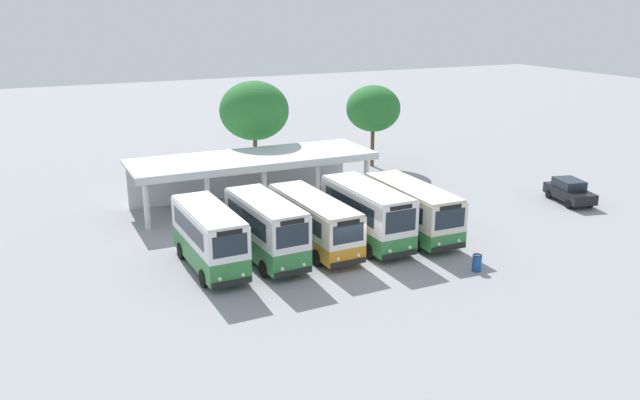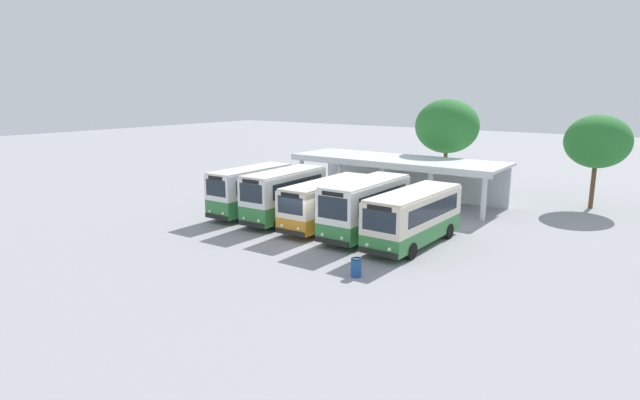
# 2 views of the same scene
# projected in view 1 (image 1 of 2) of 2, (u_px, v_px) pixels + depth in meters

# --- Properties ---
(ground_plane) EXTENTS (180.00, 180.00, 0.00)m
(ground_plane) POSITION_uv_depth(u_px,v_px,m) (353.00, 268.00, 34.63)
(ground_plane) COLOR #939399
(city_bus_nearest_orange) EXTENTS (2.35, 6.87, 3.30)m
(city_bus_nearest_orange) POSITION_uv_depth(u_px,v_px,m) (209.00, 236.00, 33.97)
(city_bus_nearest_orange) COLOR black
(city_bus_nearest_orange) RESTS_ON ground
(city_bus_second_in_row) EXTENTS (2.49, 6.86, 3.39)m
(city_bus_second_in_row) POSITION_uv_depth(u_px,v_px,m) (266.00, 227.00, 35.11)
(city_bus_second_in_row) COLOR black
(city_bus_second_in_row) RESTS_ON ground
(city_bus_middle_cream) EXTENTS (2.47, 8.10, 2.95)m
(city_bus_middle_cream) POSITION_uv_depth(u_px,v_px,m) (314.00, 220.00, 36.94)
(city_bus_middle_cream) COLOR black
(city_bus_middle_cream) RESTS_ON ground
(city_bus_fourth_amber) EXTENTS (2.49, 7.24, 3.38)m
(city_bus_fourth_amber) POSITION_uv_depth(u_px,v_px,m) (367.00, 212.00, 37.65)
(city_bus_fourth_amber) COLOR black
(city_bus_fourth_amber) RESTS_ON ground
(city_bus_fifth_blue) EXTENTS (2.52, 7.87, 3.07)m
(city_bus_fifth_blue) POSITION_uv_depth(u_px,v_px,m) (412.00, 208.00, 39.01)
(city_bus_fifth_blue) COLOR black
(city_bus_fifth_blue) RESTS_ON ground
(parked_car_flank) EXTENTS (2.62, 4.30, 1.62)m
(parked_car_flank) POSITION_uv_depth(u_px,v_px,m) (569.00, 191.00, 45.70)
(parked_car_flank) COLOR black
(parked_car_flank) RESTS_ON ground
(terminal_canopy) EXTENTS (16.59, 5.39, 3.40)m
(terminal_canopy) POSITION_uv_depth(u_px,v_px,m) (250.00, 165.00, 45.34)
(terminal_canopy) COLOR silver
(terminal_canopy) RESTS_ON ground
(waiting_chair_end_by_column) EXTENTS (0.46, 0.46, 0.86)m
(waiting_chair_end_by_column) POSITION_uv_depth(u_px,v_px,m) (250.00, 202.00, 44.32)
(waiting_chair_end_by_column) COLOR slate
(waiting_chair_end_by_column) RESTS_ON ground
(waiting_chair_second_from_end) EXTENTS (0.46, 0.46, 0.86)m
(waiting_chair_second_from_end) POSITION_uv_depth(u_px,v_px,m) (259.00, 200.00, 44.61)
(waiting_chair_second_from_end) COLOR slate
(waiting_chair_second_from_end) RESTS_ON ground
(waiting_chair_middle_seat) EXTENTS (0.46, 0.46, 0.86)m
(waiting_chair_middle_seat) POSITION_uv_depth(u_px,v_px,m) (268.00, 199.00, 44.93)
(waiting_chair_middle_seat) COLOR slate
(waiting_chair_middle_seat) RESTS_ON ground
(waiting_chair_fourth_seat) EXTENTS (0.46, 0.46, 0.86)m
(waiting_chair_fourth_seat) POSITION_uv_depth(u_px,v_px,m) (278.00, 198.00, 45.15)
(waiting_chair_fourth_seat) COLOR slate
(waiting_chair_fourth_seat) RESTS_ON ground
(roadside_tree_behind_canopy) EXTENTS (5.17, 5.17, 7.85)m
(roadside_tree_behind_canopy) POSITION_uv_depth(u_px,v_px,m) (254.00, 111.00, 49.03)
(roadside_tree_behind_canopy) COLOR brown
(roadside_tree_behind_canopy) RESTS_ON ground
(roadside_tree_east_of_canopy) EXTENTS (4.52, 4.52, 6.84)m
(roadside_tree_east_of_canopy) POSITION_uv_depth(u_px,v_px,m) (373.00, 109.00, 54.78)
(roadside_tree_east_of_canopy) COLOR brown
(roadside_tree_east_of_canopy) RESTS_ON ground
(litter_bin_apron) EXTENTS (0.49, 0.49, 0.90)m
(litter_bin_apron) POSITION_uv_depth(u_px,v_px,m) (477.00, 263.00, 34.08)
(litter_bin_apron) COLOR #19478C
(litter_bin_apron) RESTS_ON ground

